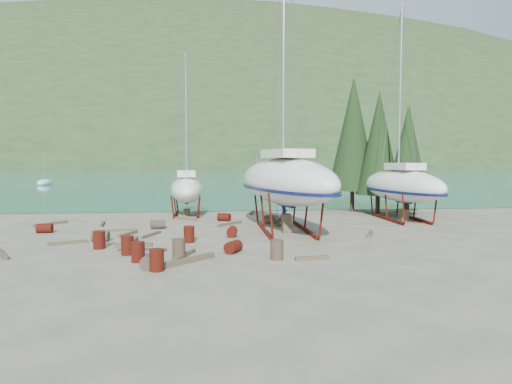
{
  "coord_description": "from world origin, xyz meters",
  "views": [
    {
      "loc": [
        -1.43,
        -23.94,
        4.4
      ],
      "look_at": [
        1.48,
        3.0,
        2.5
      ],
      "focal_mm": 32.0,
      "sensor_mm": 36.0,
      "label": 1
    }
  ],
  "objects": [
    {
      "name": "timber_pile_fore",
      "position": [
        -4.97,
        -1.67,
        0.3
      ],
      "size": [
        1.8,
        1.8,
        0.6
      ],
      "color": "brown",
      "rests_on": "ground"
    },
    {
      "name": "cypress_far_right",
      "position": [
        15.5,
        13.0,
        5.21
      ],
      "size": [
        3.24,
        3.24,
        9.0
      ],
      "color": "black",
      "rests_on": "ground"
    },
    {
      "name": "large_sailboat_near",
      "position": [
        3.34,
        3.68,
        3.14
      ],
      "size": [
        6.26,
        12.87,
        19.48
      ],
      "rotation": [
        0.0,
        0.0,
        0.22
      ],
      "color": "white",
      "rests_on": "ground"
    },
    {
      "name": "timber_7",
      "position": [
        3.16,
        -4.5,
        0.09
      ],
      "size": [
        1.57,
        0.38,
        0.17
      ],
      "primitive_type": "cube",
      "rotation": [
        0.0,
        0.0,
        1.71
      ],
      "color": "brown",
      "rests_on": "ground"
    },
    {
      "name": "timber_5",
      "position": [
        -2.49,
        -3.36,
        0.08
      ],
      "size": [
        0.99,
        2.53,
        0.16
      ],
      "primitive_type": "cube",
      "rotation": [
        0.0,
        0.0,
        2.82
      ],
      "color": "brown",
      "rests_on": "ground"
    },
    {
      "name": "far_house_center",
      "position": [
        -20.0,
        190.0,
        2.92
      ],
      "size": [
        6.6,
        5.6,
        5.6
      ],
      "color": "beige",
      "rests_on": "ground"
    },
    {
      "name": "timber_4",
      "position": [
        -6.06,
        3.13,
        0.09
      ],
      "size": [
        0.91,
        1.75,
        0.17
      ],
      "primitive_type": "cube",
      "rotation": [
        0.0,
        0.0,
        2.72
      ],
      "color": "brown",
      "rests_on": "ground"
    },
    {
      "name": "drum_12",
      "position": [
        -0.21,
        -2.58,
        0.29
      ],
      "size": [
        0.95,
        1.05,
        0.58
      ],
      "primitive_type": "cylinder",
      "rotation": [
        1.57,
        0.0,
        2.6
      ],
      "color": "maroon",
      "rests_on": "ground"
    },
    {
      "name": "drum_13",
      "position": [
        -4.41,
        -4.06,
        0.44
      ],
      "size": [
        0.58,
        0.58,
        0.88
      ],
      "primitive_type": "cylinder",
      "color": "maroon",
      "rests_on": "ground"
    },
    {
      "name": "moored_boat_left",
      "position": [
        -30.0,
        60.0,
        0.39
      ],
      "size": [
        2.0,
        5.0,
        6.05
      ],
      "color": "white",
      "rests_on": "ground"
    },
    {
      "name": "drum_2",
      "position": [
        -11.2,
        4.56,
        0.29
      ],
      "size": [
        0.89,
        0.6,
        0.58
      ],
      "primitive_type": "cylinder",
      "rotation": [
        1.57,
        0.0,
        1.59
      ],
      "color": "maroon",
      "rests_on": "ground"
    },
    {
      "name": "drum_14",
      "position": [
        -2.4,
        0.44,
        0.44
      ],
      "size": [
        0.58,
        0.58,
        0.88
      ],
      "primitive_type": "cylinder",
      "color": "maroon",
      "rests_on": "ground"
    },
    {
      "name": "drum_5",
      "position": [
        1.63,
        -4.23,
        0.44
      ],
      "size": [
        0.58,
        0.58,
        0.88
      ],
      "primitive_type": "cylinder",
      "color": "#2D2823",
      "rests_on": "ground"
    },
    {
      "name": "drum_11",
      "position": [
        2.87,
        7.51,
        0.29
      ],
      "size": [
        0.97,
        1.05,
        0.58
      ],
      "primitive_type": "cylinder",
      "rotation": [
        1.57,
        0.0,
        2.55
      ],
      "color": "#2D2823",
      "rests_on": "ground"
    },
    {
      "name": "timber_14",
      "position": [
        -10.95,
        -1.95,
        0.09
      ],
      "size": [
        1.54,
        2.45,
        0.18
      ],
      "primitive_type": "cube",
      "rotation": [
        0.0,
        0.0,
        0.53
      ],
      "color": "brown",
      "rests_on": "ground"
    },
    {
      "name": "timber_16",
      "position": [
        -2.25,
        -4.48,
        0.11
      ],
      "size": [
        2.3,
        2.28,
        0.23
      ],
      "primitive_type": "cube",
      "rotation": [
        0.0,
        0.0,
        2.35
      ],
      "color": "brown",
      "rests_on": "ground"
    },
    {
      "name": "timber_15",
      "position": [
        -7.08,
        4.73,
        0.07
      ],
      "size": [
        2.65,
        0.56,
        0.15
      ],
      "primitive_type": "cube",
      "rotation": [
        0.0,
        0.0,
        1.73
      ],
      "color": "brown",
      "rests_on": "ground"
    },
    {
      "name": "large_sailboat_far",
      "position": [
        12.7,
        7.97,
        2.57
      ],
      "size": [
        4.18,
        10.23,
        15.72
      ],
      "rotation": [
        0.0,
        0.0,
        0.13
      ],
      "color": "white",
      "rests_on": "ground"
    },
    {
      "name": "drum_9",
      "position": [
        -4.58,
        5.54,
        0.29
      ],
      "size": [
        1.0,
        0.79,
        0.58
      ],
      "primitive_type": "cylinder",
      "rotation": [
        1.57,
        0.0,
        1.83
      ],
      "color": "#2D2823",
      "rests_on": "ground"
    },
    {
      "name": "drum_4",
      "position": [
        -0.22,
        8.81,
        0.29
      ],
      "size": [
        1.04,
        0.88,
        0.58
      ],
      "primitive_type": "cylinder",
      "rotation": [
        1.57,
        0.0,
        1.16
      ],
      "color": "maroon",
      "rests_on": "ground"
    },
    {
      "name": "timber_6",
      "position": [
        2.25,
        13.14,
        0.1
      ],
      "size": [
        0.55,
        1.84,
        0.19
      ],
      "primitive_type": "cube",
      "rotation": [
        0.0,
        0.0,
        2.94
      ],
      "color": "brown",
      "rests_on": "ground"
    },
    {
      "name": "timber_1",
      "position": [
        8.04,
        1.57,
        0.1
      ],
      "size": [
        0.97,
        1.89,
        0.19
      ],
      "primitive_type": "cube",
      "rotation": [
        0.0,
        0.0,
        2.73
      ],
      "color": "brown",
      "rests_on": "ground"
    },
    {
      "name": "timber_10",
      "position": [
        0.09,
        6.82,
        0.08
      ],
      "size": [
        1.77,
        1.87,
        0.16
      ],
      "primitive_type": "cube",
      "rotation": [
        0.0,
        0.0,
        2.39
      ],
      "color": "brown",
      "rests_on": "ground"
    },
    {
      "name": "small_sailboat_shore",
      "position": [
        -3.03,
        12.74,
        2.1
      ],
      "size": [
        2.87,
        8.1,
        12.79
      ],
      "rotation": [
        0.0,
        0.0,
        0.04
      ],
      "color": "white",
      "rests_on": "ground"
    },
    {
      "name": "timber_2",
      "position": [
        -11.99,
        8.04,
        0.09
      ],
      "size": [
        1.7,
        2.13,
        0.19
      ],
      "primitive_type": "cube",
      "rotation": [
        0.0,
        0.0,
        2.49
      ],
      "color": "brown",
      "rests_on": "ground"
    },
    {
      "name": "timber_12",
      "position": [
        -8.7,
        0.59,
        0.08
      ],
      "size": [
        1.84,
        1.01,
        0.17
      ],
      "primitive_type": "cube",
      "rotation": [
        0.0,
        0.0,
        2.02
      ],
      "color": "brown",
      "rests_on": "ground"
    },
    {
      "name": "far_house_left",
      "position": [
        -60.0,
        190.0,
        2.92
      ],
      "size": [
        6.6,
        5.6,
        5.6
      ],
      "color": "beige",
      "rests_on": "ground"
    },
    {
      "name": "worker",
      "position": [
        3.58,
        5.39,
        0.95
      ],
      "size": [
        0.5,
        0.72,
        1.89
      ],
      "primitive_type": "imported",
      "rotation": [
        0.0,
        0.0,
        1.5
      ],
      "color": "#18114B",
      "rests_on": "ground"
    },
    {
      "name": "drum_15",
      "position": [
        -7.17,
        1.22,
        0.29
      ],
      "size": [
        0.92,
        0.65,
        0.58
      ],
      "primitive_type": "cylinder",
      "rotation": [
        1.57,
        0.0,
        1.49
      ],
      "color": "#2D2823",
      "rests_on": "ground"
    },
    {
      "name": "far_house_right",
      "position": [
        30.0,
        190.0,
        2.92
      ],
      "size": [
        6.6,
        5.6,
        5.6
      ],
      "color": "beige",
      "rests_on": "ground"
    },
    {
      "name": "drum_0",
      "position": [
        -5.12,
        -2.49,
        0.44
      ],
      "size": [
        0.58,
        0.58,
        0.88
      ],
      "primitive_type": "cylinder",
      "color": "maroon",
      "rests_on": "ground"
    },
    {
      "name": "far_hill",
      "position": [
        0.0,
        320.0,
        0.0
      ],
      "size": [
        800.0,
        360.0,
        110.0
      ],
      "primitive_type": "ellipsoid",
      "color": "#223319",
      "rests_on": "ground"
    },
    {
      "name": "timber_11",
      "position": [
        -4.69,
        2.77,
        0.08
      ],
      "size": [
        0.96,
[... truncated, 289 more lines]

